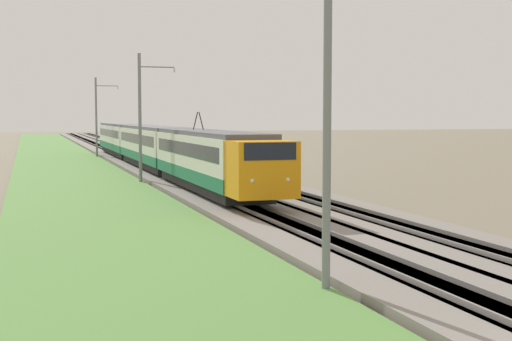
% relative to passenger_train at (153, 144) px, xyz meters
% --- Properties ---
extents(ballast_main, '(240.00, 4.40, 0.30)m').
position_rel_passenger_train_xyz_m(ballast_main, '(0.70, 0.00, -2.11)').
color(ballast_main, gray).
rests_on(ballast_main, ground).
extents(ballast_adjacent, '(240.00, 4.40, 0.30)m').
position_rel_passenger_train_xyz_m(ballast_adjacent, '(0.70, -4.04, -2.11)').
color(ballast_adjacent, gray).
rests_on(ballast_adjacent, ground).
extents(track_main, '(240.00, 1.57, 0.45)m').
position_rel_passenger_train_xyz_m(track_main, '(0.70, 0.00, -2.10)').
color(track_main, '#4C4238').
rests_on(track_main, ground).
extents(track_adjacent, '(240.00, 1.57, 0.45)m').
position_rel_passenger_train_xyz_m(track_adjacent, '(0.70, -4.04, -2.10)').
color(track_adjacent, '#4C4238').
rests_on(track_adjacent, ground).
extents(grass_verge, '(240.00, 8.77, 0.12)m').
position_rel_passenger_train_xyz_m(grass_verge, '(0.70, 6.75, -2.20)').
color(grass_verge, '#5B8E42').
rests_on(grass_verge, ground).
extents(passenger_train, '(59.38, 2.97, 4.86)m').
position_rel_passenger_train_xyz_m(passenger_train, '(0.00, 0.00, 0.00)').
color(passenger_train, orange).
rests_on(passenger_train, ground).
extents(catenary_mast_near, '(0.22, 2.56, 9.15)m').
position_rel_passenger_train_xyz_m(catenary_mast_near, '(-41.85, 2.50, 2.46)').
color(catenary_mast_near, slate).
rests_on(catenary_mast_near, ground).
extents(catenary_mast_mid, '(0.22, 2.56, 8.84)m').
position_rel_passenger_train_xyz_m(catenary_mast_mid, '(-10.13, 2.50, 2.30)').
color(catenary_mast_mid, slate).
rests_on(catenary_mast_mid, ground).
extents(catenary_mast_far, '(0.22, 2.56, 8.81)m').
position_rel_passenger_train_xyz_m(catenary_mast_far, '(21.60, 2.50, 2.29)').
color(catenary_mast_far, slate).
rests_on(catenary_mast_far, ground).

